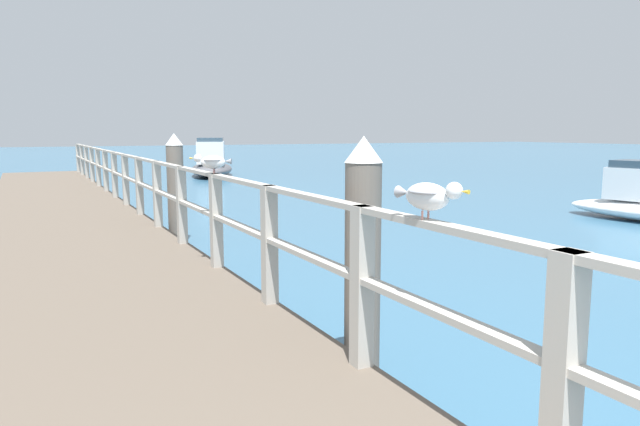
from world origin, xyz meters
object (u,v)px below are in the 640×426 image
(dock_piling_far, at_px, (176,188))
(seagull_background, at_px, (212,161))
(seagull_foreground, at_px, (429,195))
(dock_piling_near, at_px, (363,257))
(boat_1, at_px, (212,163))

(dock_piling_far, relative_size, seagull_background, 4.33)
(seagull_foreground, relative_size, seagull_background, 1.09)
(dock_piling_near, xyz_separation_m, dock_piling_far, (0.00, 6.08, 0.00))
(seagull_foreground, bearing_deg, boat_1, -116.50)
(seagull_background, relative_size, boat_1, 0.08)
(dock_piling_near, bearing_deg, dock_piling_far, 90.00)
(seagull_foreground, bearing_deg, dock_piling_far, -105.74)
(dock_piling_far, distance_m, seagull_foreground, 7.40)
(seagull_foreground, bearing_deg, seagull_background, -102.66)
(dock_piling_far, relative_size, boat_1, 0.35)
(dock_piling_near, distance_m, seagull_foreground, 1.48)
(dock_piling_far, distance_m, seagull_background, 3.54)
(dock_piling_far, height_order, seagull_foreground, dock_piling_far)
(boat_1, bearing_deg, seagull_foreground, 95.08)
(dock_piling_near, distance_m, seagull_background, 2.73)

